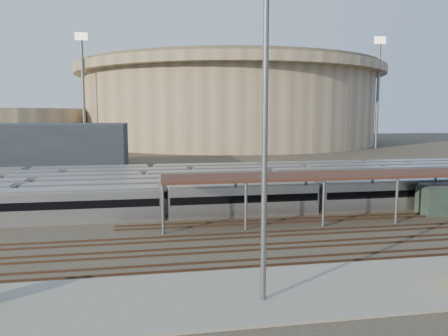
% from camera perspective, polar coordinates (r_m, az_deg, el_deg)
% --- Properties ---
extents(ground, '(420.00, 420.00, 0.00)m').
position_cam_1_polar(ground, '(44.90, 2.51, -8.53)').
color(ground, '#383026').
rests_on(ground, ground).
extents(apron, '(50.00, 9.00, 0.20)m').
position_cam_1_polar(apron, '(30.05, -0.77, -16.40)').
color(apron, gray).
rests_on(apron, ground).
extents(subway_trains, '(129.43, 23.90, 3.60)m').
position_cam_1_polar(subway_trains, '(62.21, -1.62, -2.43)').
color(subway_trains, '#BAB9BE').
rests_on(subway_trains, ground).
extents(inspection_shed, '(60.30, 6.00, 5.30)m').
position_cam_1_polar(inspection_shed, '(56.31, 24.02, -0.77)').
color(inspection_shed, '#5E5D62').
rests_on(inspection_shed, ground).
extents(empty_tracks, '(170.00, 9.62, 0.18)m').
position_cam_1_polar(empty_tracks, '(40.21, 4.07, -10.28)').
color(empty_tracks, '#4C3323').
rests_on(empty_tracks, ground).
extents(stadium, '(124.00, 124.00, 32.50)m').
position_cam_1_polar(stadium, '(185.48, 0.73, 8.44)').
color(stadium, tan).
rests_on(stadium, ground).
extents(secondary_arena, '(56.00, 56.00, 14.00)m').
position_cam_1_polar(secondary_arena, '(179.57, -26.42, 4.73)').
color(secondary_arena, tan).
rests_on(secondary_arena, ground).
extents(service_building, '(42.00, 20.00, 10.00)m').
position_cam_1_polar(service_building, '(100.78, -24.68, 2.41)').
color(service_building, '#1E232D').
rests_on(service_building, ground).
extents(floodlight_0, '(4.00, 1.00, 38.40)m').
position_cam_1_polar(floodlight_0, '(153.84, -17.92, 9.94)').
color(floodlight_0, '#5E5D62').
rests_on(floodlight_0, ground).
extents(floodlight_2, '(4.00, 1.00, 38.40)m').
position_cam_1_polar(floodlight_2, '(163.10, 19.47, 9.70)').
color(floodlight_2, '#5E5D62').
rests_on(floodlight_2, ground).
extents(floodlight_3, '(4.00, 1.00, 38.40)m').
position_cam_1_polar(floodlight_3, '(202.40, -10.26, 9.40)').
color(floodlight_3, '#5E5D62').
rests_on(floodlight_3, ground).
extents(yard_light_pole, '(0.81, 0.36, 21.62)m').
position_cam_1_polar(yard_light_pole, '(26.98, 5.36, 4.97)').
color(yard_light_pole, '#5E5D62').
rests_on(yard_light_pole, apron).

